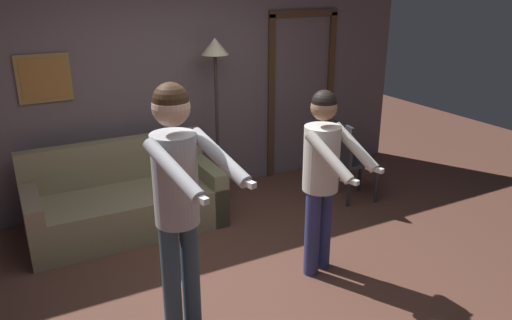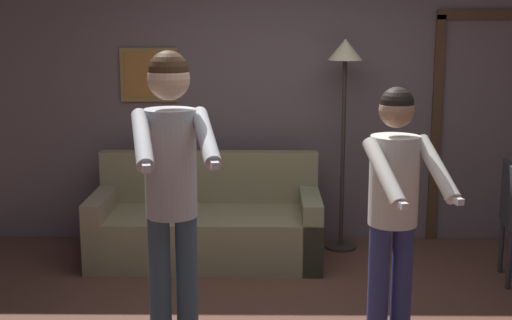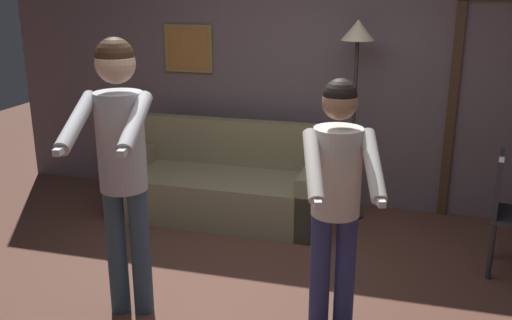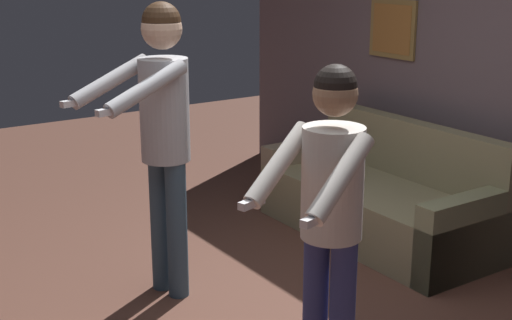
{
  "view_description": "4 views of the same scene",
  "coord_description": "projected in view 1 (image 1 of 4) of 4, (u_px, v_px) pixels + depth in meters",
  "views": [
    {
      "loc": [
        -1.72,
        -3.18,
        2.43
      ],
      "look_at": [
        -0.15,
        -0.29,
        1.24
      ],
      "focal_mm": 35.0,
      "sensor_mm": 36.0,
      "label": 1
    },
    {
      "loc": [
        -0.21,
        -4.27,
        2.02
      ],
      "look_at": [
        -0.26,
        -0.12,
        1.18
      ],
      "focal_mm": 50.0,
      "sensor_mm": 36.0,
      "label": 2
    },
    {
      "loc": [
        0.98,
        -3.35,
        2.13
      ],
      "look_at": [
        0.09,
        -0.12,
        1.1
      ],
      "focal_mm": 40.0,
      "sensor_mm": 36.0,
      "label": 3
    },
    {
      "loc": [
        3.05,
        -2.18,
        2.08
      ],
      "look_at": [
        -0.1,
        -0.04,
        1.0
      ],
      "focal_mm": 50.0,
      "sensor_mm": 36.0,
      "label": 4
    }
  ],
  "objects": [
    {
      "name": "ground_plane",
      "position": [
        256.0,
        283.0,
        4.23
      ],
      "size": [
        12.0,
        12.0,
        0.0
      ],
      "primitive_type": "plane",
      "color": "brown"
    },
    {
      "name": "back_wall_assembly",
      "position": [
        166.0,
        87.0,
        5.55
      ],
      "size": [
        6.4,
        0.1,
        2.6
      ],
      "color": "#68595E",
      "rests_on": "ground_plane"
    },
    {
      "name": "couch",
      "position": [
        126.0,
        204.0,
        5.08
      ],
      "size": [
        1.91,
        0.86,
        0.87
      ],
      "color": "#8C815D",
      "rests_on": "ground_plane"
    },
    {
      "name": "torchiere_lamp",
      "position": [
        215.0,
        70.0,
        5.43
      ],
      "size": [
        0.3,
        0.3,
        1.84
      ],
      "color": "#332D28",
      "rests_on": "ground_plane"
    },
    {
      "name": "person_standing_left",
      "position": [
        178.0,
        189.0,
        3.27
      ],
      "size": [
        0.54,
        0.77,
        1.84
      ],
      "color": "#395164",
      "rests_on": "ground_plane"
    },
    {
      "name": "person_standing_right",
      "position": [
        323.0,
        169.0,
        4.09
      ],
      "size": [
        0.54,
        0.66,
        1.62
      ],
      "color": "navy",
      "rests_on": "ground_plane"
    },
    {
      "name": "dining_chair_distant",
      "position": [
        350.0,
        157.0,
        5.67
      ],
      "size": [
        0.48,
        0.48,
        0.93
      ],
      "color": "#2D2D33",
      "rests_on": "ground_plane"
    }
  ]
}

